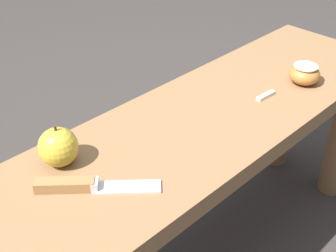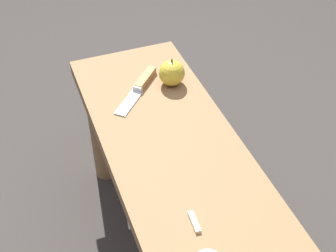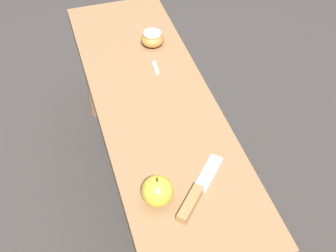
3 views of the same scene
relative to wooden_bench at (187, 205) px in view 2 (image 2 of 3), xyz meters
The scene contains 4 objects.
wooden_bench is the anchor object (origin of this frame).
knife 0.37m from the wooden_bench, behind, with size 0.18×0.17×0.02m.
apple_whole 0.38m from the wooden_bench, 165.53° to the left, with size 0.07×0.07×0.08m.
apple_slice_near_knife 0.18m from the wooden_bench, 17.74° to the right, with size 0.05×0.02×0.01m.
Camera 2 is at (0.66, -0.30, 1.26)m, focal length 50.00 mm.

